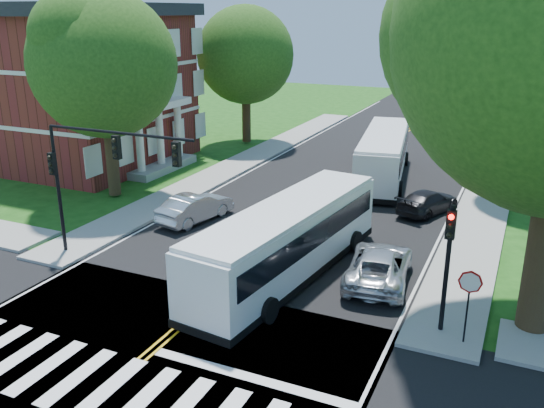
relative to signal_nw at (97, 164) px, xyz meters
The scene contains 21 objects.
ground 9.74m from the signal_nw, 47.67° to the right, with size 140.00×140.00×0.00m, color #184812.
road 13.69m from the signal_nw, 63.16° to the left, with size 14.00×96.00×0.01m, color black.
cross_road 9.73m from the signal_nw, 47.67° to the right, with size 60.00×12.00×0.01m, color black.
center_line 17.20m from the signal_nw, 69.39° to the left, with size 0.36×70.00×0.01m, color gold.
edge_line_w 16.20m from the signal_nw, 93.47° to the left, with size 0.12×70.00×0.01m, color silver.
edge_line_e 20.54m from the signal_nw, 50.90° to the left, with size 0.12×70.00×0.01m, color silver.
crosswalk 10.07m from the signal_nw, 49.80° to the right, with size 12.60×3.00×0.01m, color silver.
stop_bar 11.40m from the signal_nw, 27.30° to the right, with size 6.60×0.40×0.01m, color silver.
sidewalk_nw 19.22m from the signal_nw, 97.50° to the left, with size 2.60×40.00×0.15m, color gray.
sidewalk_ne 23.75m from the signal_nw, 52.69° to the left, with size 2.60×40.00×0.15m, color gray.
tree_west_near 9.96m from the signal_nw, 126.70° to the left, with size 8.00×8.00×11.40m.
tree_west_far 24.27m from the signal_nw, 102.31° to the left, with size 7.60×7.60×10.67m.
brick_building 21.08m from the signal_nw, 139.86° to the left, with size 20.00×13.00×10.80m.
signal_nw is the anchor object (origin of this frame).
signal_ne 14.13m from the signal_nw, ahead, with size 0.30×0.46×4.40m.
stop_sign 15.05m from the signal_nw, ahead, with size 0.76×0.08×2.53m.
bus_lead 8.39m from the signal_nw, 14.41° to the left, with size 3.95×11.94×3.03m.
bus_follow 19.48m from the signal_nw, 66.71° to the left, with size 4.38×11.93×3.02m.
hatchback 7.07m from the signal_nw, 82.42° to the left, with size 1.54×4.40×1.45m, color silver.
suv 12.13m from the signal_nw, 15.21° to the left, with size 2.32×5.04×1.40m, color silver.
dark_sedan 17.17m from the signal_nw, 46.93° to the left, with size 1.72×4.24×1.23m, color black.
Camera 1 is at (10.07, -11.32, 10.32)m, focal length 38.00 mm.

